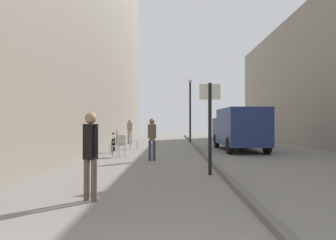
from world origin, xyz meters
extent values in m
plane|color=gray|center=(0.00, 12.00, 0.00)|extent=(80.00, 80.00, 0.00)
cube|color=#615F5B|center=(1.58, 12.00, 0.06)|extent=(0.16, 40.00, 0.12)
cylinder|color=#2D3851|center=(-0.71, 10.08, 0.38)|extent=(0.11, 0.11, 0.77)
cylinder|color=#2D3851|center=(-0.55, 10.09, 0.38)|extent=(0.11, 0.11, 0.77)
cube|color=brown|center=(-0.63, 10.08, 1.09)|extent=(0.22, 0.19, 0.65)
cylinder|color=brown|center=(-0.75, 10.07, 1.14)|extent=(0.09, 0.09, 0.55)
cylinder|color=brown|center=(-0.51, 10.09, 1.14)|extent=(0.09, 0.09, 0.55)
sphere|color=brown|center=(-0.63, 10.08, 1.52)|extent=(0.21, 0.21, 0.21)
cylinder|color=brown|center=(-1.46, 4.05, 0.39)|extent=(0.12, 0.12, 0.78)
cylinder|color=brown|center=(-1.31, 3.99, 0.39)|extent=(0.12, 0.12, 0.78)
cube|color=black|center=(-1.38, 4.02, 1.12)|extent=(0.27, 0.25, 0.67)
cylinder|color=black|center=(-1.49, 4.06, 1.17)|extent=(0.09, 0.09, 0.57)
cylinder|color=black|center=(-1.27, 3.97, 1.17)|extent=(0.09, 0.09, 0.57)
sphere|color=#9E755B|center=(-1.38, 4.02, 1.56)|extent=(0.22, 0.22, 0.22)
cylinder|color=gray|center=(-2.91, 19.43, 0.40)|extent=(0.12, 0.12, 0.80)
cylinder|color=gray|center=(-2.74, 19.45, 0.40)|extent=(0.12, 0.12, 0.80)
cube|color=gray|center=(-2.82, 19.44, 1.14)|extent=(0.24, 0.21, 0.68)
cylinder|color=gray|center=(-2.94, 19.43, 1.19)|extent=(0.10, 0.10, 0.58)
cylinder|color=gray|center=(-2.70, 19.45, 1.19)|extent=(0.10, 0.10, 0.58)
sphere|color=tan|center=(-2.82, 19.44, 1.59)|extent=(0.22, 0.22, 0.22)
cube|color=navy|center=(3.69, 13.74, 1.27)|extent=(2.07, 3.75, 1.85)
cube|color=navy|center=(3.62, 16.31, 1.04)|extent=(2.01, 1.49, 1.39)
cube|color=black|center=(3.61, 16.81, 1.34)|extent=(1.65, 0.09, 0.61)
cylinder|color=black|center=(2.74, 16.14, 0.40)|extent=(0.24, 0.81, 0.80)
cylinder|color=black|center=(4.51, 16.19, 0.40)|extent=(0.24, 0.81, 0.80)
cylinder|color=black|center=(2.84, 12.57, 0.40)|extent=(0.24, 0.81, 0.80)
cylinder|color=black|center=(4.61, 12.62, 0.40)|extent=(0.24, 0.81, 0.80)
cylinder|color=black|center=(1.22, 6.89, 1.30)|extent=(0.10, 0.10, 2.60)
cube|color=white|center=(1.22, 6.89, 2.35)|extent=(0.60, 0.07, 0.44)
cylinder|color=black|center=(1.49, 21.05, 2.25)|extent=(0.14, 0.14, 4.50)
sphere|color=beige|center=(1.49, 21.05, 4.62)|extent=(0.28, 0.28, 0.28)
torus|color=black|center=(-2.81, 13.82, 0.36)|extent=(0.14, 0.72, 0.72)
torus|color=black|center=(-2.70, 12.77, 0.36)|extent=(0.14, 0.72, 0.72)
cylinder|color=silver|center=(-2.75, 13.29, 0.51)|extent=(0.16, 0.94, 0.05)
cylinder|color=silver|center=(-2.73, 13.11, 0.73)|extent=(0.04, 0.04, 0.40)
cube|color=black|center=(-2.73, 13.11, 0.95)|extent=(0.13, 0.25, 0.06)
cylinder|color=#B7B2A8|center=(-2.05, 11.02, 0.23)|extent=(0.04, 0.04, 0.45)
cylinder|color=#B7B2A8|center=(-2.38, 11.18, 0.23)|extent=(0.04, 0.04, 0.45)
cylinder|color=#B7B2A8|center=(-1.88, 11.36, 0.23)|extent=(0.04, 0.04, 0.45)
cylinder|color=#B7B2A8|center=(-2.22, 11.52, 0.23)|extent=(0.04, 0.04, 0.45)
cube|color=#B7B2A8|center=(-2.13, 11.27, 0.47)|extent=(0.59, 0.59, 0.04)
cube|color=#B7B2A8|center=(-2.05, 11.45, 0.71)|extent=(0.41, 0.23, 0.45)
cylinder|color=#B7B2A8|center=(-1.85, 15.54, 0.23)|extent=(0.04, 0.04, 0.45)
cylinder|color=#B7B2A8|center=(-1.82, 15.17, 0.23)|extent=(0.04, 0.04, 0.45)
cylinder|color=#B7B2A8|center=(-2.22, 15.51, 0.23)|extent=(0.04, 0.04, 0.45)
cylinder|color=#B7B2A8|center=(-2.19, 15.14, 0.23)|extent=(0.04, 0.04, 0.45)
cube|color=#B7B2A8|center=(-2.02, 15.34, 0.47)|extent=(0.48, 0.48, 0.04)
cube|color=#B7B2A8|center=(-2.22, 15.32, 0.71)|extent=(0.08, 0.44, 0.45)
camera|label=1|loc=(0.17, -1.69, 1.48)|focal=32.47mm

